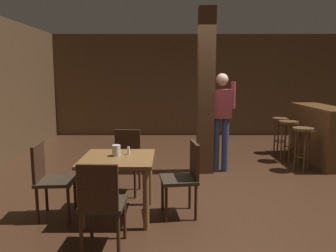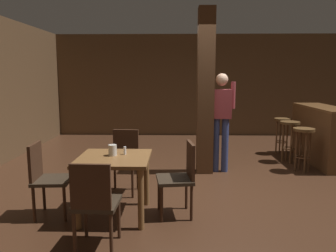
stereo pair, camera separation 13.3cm
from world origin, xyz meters
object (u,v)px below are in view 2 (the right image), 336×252
chair_west (46,176)px  chair_east (181,175)px  chair_north (124,158)px  bar_counter (318,134)px  bar_stool_mid (290,131)px  chair_south (95,201)px  salt_shaker (125,150)px  standing_person (221,115)px  dining_table (114,168)px  bar_stool_near (303,139)px  bar_stool_far (282,127)px  napkin_cup (113,150)px

chair_west → chair_east: bearing=2.6°
chair_north → bar_counter: bar_counter is taller
bar_stool_mid → chair_south: bearing=-131.7°
salt_shaker → standing_person: standing_person is taller
chair_east → salt_shaker: size_ratio=9.10×
bar_counter → dining_table: bearing=-143.6°
chair_south → standing_person: size_ratio=0.52×
salt_shaker → bar_stool_mid: salt_shaker is taller
chair_north → bar_stool_near: size_ratio=1.15×
bar_stool_far → standing_person: bearing=-138.3°
salt_shaker → bar_counter: (3.39, 2.46, -0.23)m
chair_south → bar_stool_mid: size_ratio=1.11×
bar_counter → salt_shaker: bearing=-144.0°
chair_west → salt_shaker: size_ratio=9.10×
bar_counter → bar_stool_near: size_ratio=2.33×
chair_east → bar_stool_near: 2.86m
napkin_cup → bar_stool_mid: bearing=40.0°
salt_shaker → bar_stool_near: 3.38m
napkin_cup → standing_person: standing_person is taller
chair_south → salt_shaker: (0.15, 0.92, 0.28)m
salt_shaker → bar_counter: size_ratio=0.05×
standing_person → chair_east: bearing=-111.4°
dining_table → napkin_cup: (-0.03, 0.06, 0.21)m
standing_person → bar_stool_far: size_ratio=2.22×
napkin_cup → bar_stool_far: (3.05, 3.17, -0.22)m
napkin_cup → bar_counter: (3.53, 2.52, -0.25)m
bar_counter → bar_stool_far: (-0.47, 0.65, 0.03)m
chair_south → salt_shaker: bearing=80.4°
chair_west → chair_east: (1.61, 0.07, 0.00)m
chair_east → chair_north: (-0.81, 0.81, 0.00)m
standing_person → chair_west: bearing=-140.6°
dining_table → napkin_cup: 0.22m
bar_stool_far → napkin_cup: bearing=-133.9°
chair_west → bar_stool_mid: size_ratio=1.11×
standing_person → napkin_cup: bearing=-130.2°
standing_person → bar_stool_near: standing_person is taller
salt_shaker → dining_table: bearing=-133.9°
dining_table → napkin_cup: size_ratio=6.36×
chair_east → bar_stool_far: chair_east is taller
bar_counter → bar_stool_near: bar_counter is taller
bar_stool_near → dining_table: bearing=-147.3°
salt_shaker → bar_stool_mid: (2.83, 2.43, -0.18)m
chair_south → chair_west: same height
dining_table → salt_shaker: salt_shaker is taller
napkin_cup → bar_counter: size_ratio=0.07×
dining_table → chair_east: (0.80, 0.04, -0.09)m
salt_shaker → bar_stool_far: bearing=46.9°
chair_north → bar_stool_near: chair_north is taller
dining_table → bar_stool_far: bearing=46.9°
chair_west → salt_shaker: chair_west is taller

